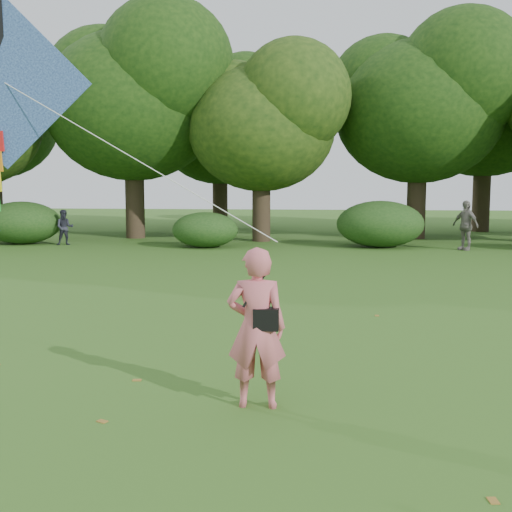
# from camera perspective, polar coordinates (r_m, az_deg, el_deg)

# --- Properties ---
(ground) EXTENTS (100.00, 100.00, 0.00)m
(ground) POSITION_cam_1_polar(r_m,az_deg,el_deg) (8.66, 1.77, -11.53)
(ground) COLOR #265114
(ground) RESTS_ON ground
(man_kite_flyer) EXTENTS (0.72, 0.49, 1.94)m
(man_kite_flyer) POSITION_cam_1_polar(r_m,az_deg,el_deg) (7.69, 0.04, -6.39)
(man_kite_flyer) COLOR #CE616A
(man_kite_flyer) RESTS_ON ground
(bystander_left) EXTENTS (0.86, 0.77, 1.47)m
(bystander_left) POSITION_cam_1_polar(r_m,az_deg,el_deg) (27.81, -16.64, 2.45)
(bystander_left) COLOR #292A37
(bystander_left) RESTS_ON ground
(bystander_right) EXTENTS (1.10, 1.15, 1.92)m
(bystander_right) POSITION_cam_1_polar(r_m,az_deg,el_deg) (26.05, 18.11, 2.61)
(bystander_right) COLOR gray
(bystander_right) RESTS_ON ground
(crossbody_bag) EXTENTS (0.43, 0.20, 0.74)m
(crossbody_bag) POSITION_cam_1_polar(r_m,az_deg,el_deg) (7.62, 0.89, -5.53)
(crossbody_bag) COLOR black
(crossbody_bag) RESTS_ON ground
(flying_kite) EXTENTS (4.65, 0.93, 3.08)m
(flying_kite) POSITION_cam_1_polar(r_m,az_deg,el_deg) (9.06, -21.58, 13.89)
(flying_kite) COLOR #274FAC
(flying_kite) RESTS_ON ground
(tree_line) EXTENTS (54.70, 15.30, 9.48)m
(tree_line) POSITION_cam_1_polar(r_m,az_deg,el_deg) (31.24, 7.85, 12.06)
(tree_line) COLOR #3A2D1E
(tree_line) RESTS_ON ground
(shrub_band) EXTENTS (39.15, 3.22, 1.88)m
(shrub_band) POSITION_cam_1_polar(r_m,az_deg,el_deg) (25.91, 2.82, 2.69)
(shrub_band) COLOR #264919
(shrub_band) RESTS_ON ground
(fallen_leaves) EXTENTS (11.18, 13.88, 0.01)m
(fallen_leaves) POSITION_cam_1_polar(r_m,az_deg,el_deg) (9.85, -6.97, -9.27)
(fallen_leaves) COLOR olive
(fallen_leaves) RESTS_ON ground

